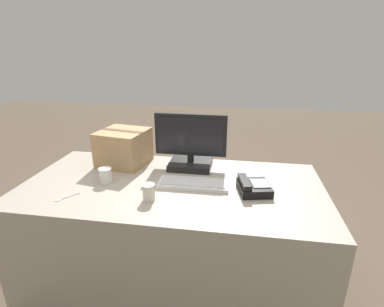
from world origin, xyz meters
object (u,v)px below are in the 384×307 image
monitor (191,147)px  desk_phone (253,187)px  cardboard_box (124,147)px  keyboard (194,183)px  paper_cup_right (149,192)px  spoon (63,198)px  paper_cup_left (105,175)px

monitor → desk_phone: monitor is taller
desk_phone → cardboard_box: (-0.88, 0.30, 0.09)m
keyboard → paper_cup_right: 0.30m
paper_cup_right → spoon: 0.47m
spoon → paper_cup_right: bearing=134.7°
paper_cup_right → keyboard: bearing=44.7°
monitor → paper_cup_right: bearing=-106.6°
paper_cup_right → cardboard_box: 0.59m
paper_cup_left → keyboard: bearing=4.2°
keyboard → desk_phone: 0.35m
paper_cup_left → spoon: paper_cup_left is taller
monitor → cardboard_box: size_ratio=1.35×
paper_cup_right → paper_cup_left: bearing=152.3°
paper_cup_left → monitor: bearing=34.4°
keyboard → desk_phone: bearing=-4.7°
monitor → cardboard_box: monitor is taller
paper_cup_right → spoon: bearing=-172.2°
desk_phone → spoon: bearing=-178.6°
cardboard_box → desk_phone: bearing=-18.8°
paper_cup_right → desk_phone: bearing=18.2°
paper_cup_left → spoon: 0.28m
paper_cup_right → cardboard_box: (-0.32, 0.48, 0.07)m
keyboard → paper_cup_right: paper_cup_right is taller
monitor → keyboard: 0.32m
paper_cup_left → desk_phone: bearing=0.9°
cardboard_box → paper_cup_left: bearing=-89.9°
keyboard → paper_cup_left: paper_cup_left is taller
paper_cup_left → paper_cup_right: same height
desk_phone → paper_cup_left: size_ratio=2.47×
desk_phone → spoon: (-1.03, -0.25, -0.03)m
keyboard → cardboard_box: (-0.54, 0.27, 0.11)m
desk_phone → paper_cup_right: (-0.56, -0.18, 0.02)m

